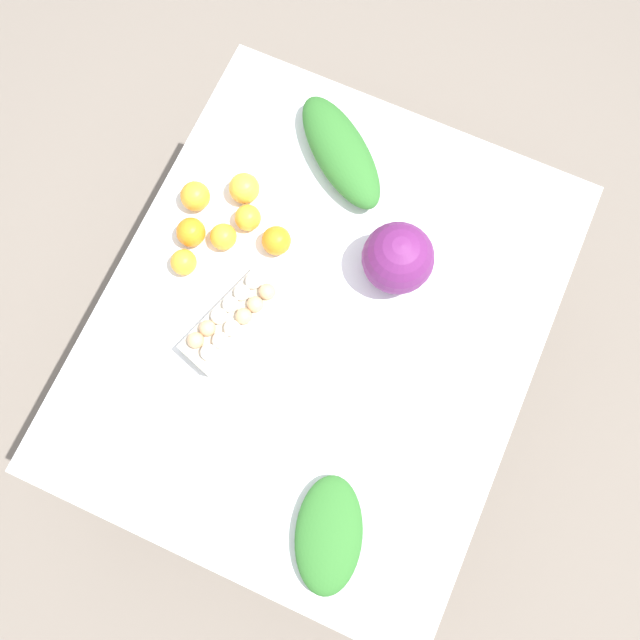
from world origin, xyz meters
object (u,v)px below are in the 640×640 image
object	(u,v)px
greens_bunch_chard	(341,152)
orange_1	(223,237)
orange_2	(248,218)
orange_6	(184,262)
orange_5	(244,188)
greens_bunch_kale	(329,535)
egg_carton	(233,319)
orange_4	(195,196)
orange_3	(276,241)
cabbage_purple	(398,258)
orange_0	(191,232)

from	to	relation	value
greens_bunch_chard	orange_1	distance (m)	0.38
orange_2	orange_6	xyz separation A→B (m)	(0.18, -0.10, -0.00)
orange_5	orange_6	distance (m)	0.25
greens_bunch_kale	egg_carton	bearing A→B (deg)	-131.07
orange_1	orange_4	distance (m)	0.13
greens_bunch_kale	orange_6	world-z (taller)	orange_6
greens_bunch_kale	orange_3	world-z (taller)	orange_3
orange_4	orange_5	distance (m)	0.13
cabbage_purple	orange_1	world-z (taller)	cabbage_purple
greens_bunch_chard	orange_1	size ratio (longest dim) A/B	5.18
cabbage_purple	greens_bunch_chard	bearing A→B (deg)	-132.17
cabbage_purple	orange_6	bearing A→B (deg)	-66.90
orange_0	orange_5	bearing A→B (deg)	156.34
greens_bunch_kale	greens_bunch_chard	distance (m)	0.97
egg_carton	orange_2	bearing A→B (deg)	-143.90
greens_bunch_chard	orange_0	bearing A→B (deg)	-35.82
orange_0	orange_3	xyz separation A→B (m)	(-0.07, 0.21, 0.00)
orange_2	egg_carton	bearing A→B (deg)	17.97
orange_0	orange_3	bearing A→B (deg)	108.12
orange_1	orange_5	xyz separation A→B (m)	(-0.14, -0.01, 0.01)
orange_1	orange_3	distance (m)	0.14
egg_carton	orange_0	xyz separation A→B (m)	(-0.17, -0.20, -0.01)
cabbage_purple	orange_1	size ratio (longest dim) A/B	2.60
greens_bunch_kale	orange_0	bearing A→B (deg)	-130.58
greens_bunch_chard	orange_6	bearing A→B (deg)	-28.84
orange_4	greens_bunch_chard	bearing A→B (deg)	132.19
egg_carton	orange_1	xyz separation A→B (m)	(-0.19, -0.12, -0.01)
orange_4	orange_6	xyz separation A→B (m)	(0.17, 0.05, -0.01)
greens_bunch_chard	orange_6	size ratio (longest dim) A/B	5.35
cabbage_purple	egg_carton	size ratio (longest dim) A/B	0.60
greens_bunch_chard	orange_1	bearing A→B (deg)	-28.11
orange_3	orange_4	world-z (taller)	orange_4
orange_3	orange_5	xyz separation A→B (m)	(-0.10, -0.14, 0.00)
greens_bunch_kale	orange_1	bearing A→B (deg)	-135.76
egg_carton	orange_5	world-z (taller)	egg_carton
greens_bunch_chard	orange_4	bearing A→B (deg)	-47.81
egg_carton	greens_bunch_chard	bearing A→B (deg)	-168.46
greens_bunch_kale	orange_2	size ratio (longest dim) A/B	3.93
orange_4	orange_5	size ratio (longest dim) A/B	0.97
orange_4	orange_5	bearing A→B (deg)	123.86
egg_carton	orange_6	xyz separation A→B (m)	(-0.09, -0.18, -0.01)
orange_0	orange_5	world-z (taller)	orange_5
orange_4	orange_6	size ratio (longest dim) A/B	1.16
cabbage_purple	orange_0	xyz separation A→B (m)	(0.13, -0.51, -0.05)
greens_bunch_chard	orange_6	xyz separation A→B (m)	(0.44, -0.24, -0.01)
orange_1	orange_2	size ratio (longest dim) A/B	1.01
orange_3	cabbage_purple	bearing A→B (deg)	101.82
orange_4	cabbage_purple	bearing A→B (deg)	94.02
orange_1	orange_4	world-z (taller)	orange_4
egg_carton	orange_6	world-z (taller)	egg_carton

